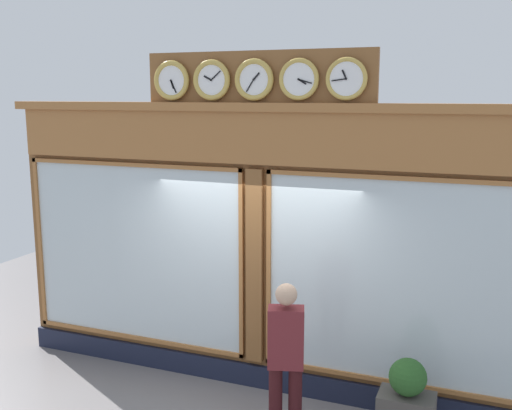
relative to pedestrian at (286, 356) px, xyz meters
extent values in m
cube|color=brown|center=(0.71, -1.14, 0.74)|extent=(6.59, 0.30, 3.33)
cube|color=#191E33|center=(0.71, -0.97, -0.79)|extent=(6.59, 0.08, 0.28)
cube|color=#A56936|center=(0.71, -0.95, 2.10)|extent=(6.46, 0.08, 0.60)
cube|color=#A56936|center=(0.71, -0.97, 2.45)|extent=(6.72, 0.20, 0.10)
cube|color=silver|center=(-0.96, -0.97, 0.59)|extent=(2.94, 0.02, 2.24)
cube|color=#A56936|center=(-0.96, -0.95, 1.73)|extent=(3.04, 0.04, 0.05)
cube|color=#A56936|center=(-0.96, -0.95, -0.56)|extent=(3.04, 0.04, 0.05)
cube|color=#A56936|center=(0.54, -0.95, 0.59)|extent=(0.05, 0.04, 2.34)
cube|color=silver|center=(2.39, -0.97, 0.59)|extent=(2.94, 0.02, 2.24)
cube|color=#A56936|center=(2.39, -0.95, 1.73)|extent=(3.04, 0.04, 0.05)
cube|color=#A56936|center=(2.39, -0.95, -0.56)|extent=(3.04, 0.04, 0.05)
cube|color=#A56936|center=(3.88, -0.95, 0.59)|extent=(0.05, 0.04, 2.34)
cube|color=#A56936|center=(0.89, -0.95, 0.59)|extent=(0.05, 0.04, 2.34)
cube|color=brown|center=(0.71, -0.96, 0.59)|extent=(0.20, 0.10, 2.34)
cube|color=brown|center=(0.71, -1.01, 2.75)|extent=(2.72, 0.06, 0.64)
cylinder|color=white|center=(-0.33, -0.93, 2.75)|extent=(0.37, 0.02, 0.37)
torus|color=gold|center=(-0.33, -0.93, 2.75)|extent=(0.45, 0.05, 0.45)
cube|color=black|center=(-0.31, -0.91, 2.80)|extent=(0.06, 0.01, 0.10)
cube|color=black|center=(-0.25, -0.91, 2.74)|extent=(0.16, 0.01, 0.03)
sphere|color=black|center=(-0.33, -0.91, 2.75)|extent=(0.02, 0.02, 0.02)
cylinder|color=white|center=(0.19, -0.93, 2.75)|extent=(0.37, 0.02, 0.37)
torus|color=gold|center=(0.19, -0.93, 2.75)|extent=(0.45, 0.05, 0.45)
cube|color=black|center=(0.15, -0.91, 2.73)|extent=(0.10, 0.01, 0.07)
cube|color=black|center=(0.12, -0.91, 2.73)|extent=(0.15, 0.01, 0.06)
sphere|color=black|center=(0.19, -0.91, 2.75)|extent=(0.02, 0.02, 0.02)
cylinder|color=white|center=(0.71, -0.93, 2.75)|extent=(0.37, 0.02, 0.37)
torus|color=gold|center=(0.71, -0.93, 2.75)|extent=(0.46, 0.06, 0.46)
cube|color=black|center=(0.68, -0.91, 2.79)|extent=(0.08, 0.01, 0.09)
cube|color=black|center=(0.76, -0.91, 2.69)|extent=(0.10, 0.01, 0.14)
sphere|color=black|center=(0.71, -0.91, 2.75)|extent=(0.02, 0.02, 0.02)
cylinder|color=white|center=(1.23, -0.93, 2.75)|extent=(0.37, 0.02, 0.37)
torus|color=gold|center=(1.23, -0.93, 2.75)|extent=(0.46, 0.06, 0.46)
cube|color=black|center=(1.28, -0.91, 2.77)|extent=(0.10, 0.01, 0.06)
cube|color=black|center=(1.17, -0.91, 2.80)|extent=(0.13, 0.01, 0.11)
sphere|color=black|center=(1.23, -0.91, 2.75)|extent=(0.02, 0.02, 0.02)
cylinder|color=white|center=(1.75, -0.93, 2.75)|extent=(0.37, 0.02, 0.37)
torus|color=gold|center=(1.75, -0.93, 2.75)|extent=(0.46, 0.06, 0.46)
cube|color=black|center=(1.74, -0.91, 2.70)|extent=(0.05, 0.01, 0.10)
cube|color=black|center=(1.72, -0.91, 2.68)|extent=(0.08, 0.01, 0.15)
sphere|color=black|center=(1.75, -0.91, 2.75)|extent=(0.02, 0.02, 0.02)
cylinder|color=#3A1316|center=(0.10, 0.03, -0.52)|extent=(0.14, 0.14, 0.82)
cylinder|color=#3A1316|center=(-0.10, -0.03, -0.52)|extent=(0.14, 0.14, 0.82)
cube|color=maroon|center=(0.00, 0.00, 0.20)|extent=(0.41, 0.32, 0.62)
sphere|color=tan|center=(0.00, 0.00, 0.65)|extent=(0.22, 0.22, 0.22)
sphere|color=#285623|center=(-1.16, -0.36, -0.18)|extent=(0.38, 0.38, 0.38)
camera|label=1|loc=(-1.80, 5.34, 2.59)|focal=41.93mm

